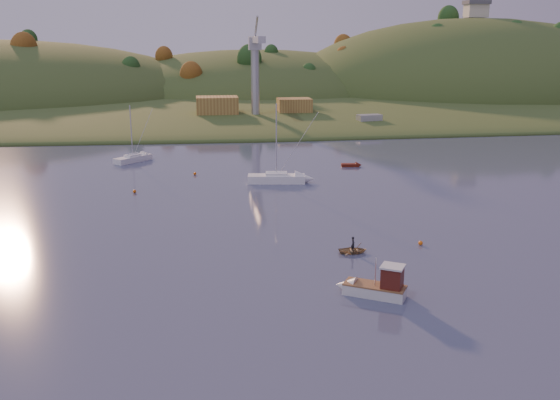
{
  "coord_description": "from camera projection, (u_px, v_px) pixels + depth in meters",
  "views": [
    {
      "loc": [
        -13.04,
        -44.95,
        22.16
      ],
      "look_at": [
        -2.98,
        31.99,
        2.03
      ],
      "focal_mm": 40.0,
      "sensor_mm": 36.0,
      "label": 1
    }
  ],
  "objects": [
    {
      "name": "shore_slope",
      "position": [
        237.0,
        107.0,
        208.7
      ],
      "size": [
        640.0,
        150.0,
        7.0
      ],
      "primitive_type": "ellipsoid",
      "color": "#364D1E",
      "rests_on": "ground"
    },
    {
      "name": "wharf",
      "position": [
        266.0,
        119.0,
        167.76
      ],
      "size": [
        42.0,
        16.0,
        2.4
      ],
      "primitive_type": "cube",
      "color": "slate",
      "rests_on": "ground"
    },
    {
      "name": "ground",
      "position": [
        368.0,
        322.0,
        50.34
      ],
      "size": [
        500.0,
        500.0,
        0.0
      ],
      "primitive_type": "plane",
      "color": "#343E55",
      "rests_on": "ground"
    },
    {
      "name": "sailboat_near",
      "position": [
        133.0,
        158.0,
        115.47
      ],
      "size": [
        6.8,
        7.0,
        10.42
      ],
      "rotation": [
        0.0,
        0.0,
        0.81
      ],
      "color": "white",
      "rests_on": "ground"
    },
    {
      "name": "canoe",
      "position": [
        353.0,
        250.0,
        66.35
      ],
      "size": [
        3.06,
        2.23,
        0.62
      ],
      "primitive_type": "imported",
      "rotation": [
        0.0,
        0.0,
        1.54
      ],
      "color": "#987D54",
      "rests_on": "ground"
    },
    {
      "name": "buoy_0",
      "position": [
        421.0,
        243.0,
        68.89
      ],
      "size": [
        0.5,
        0.5,
        0.5
      ],
      "primitive_type": "sphere",
      "color": "orange",
      "rests_on": "ground"
    },
    {
      "name": "dock_crane",
      "position": [
        256.0,
        59.0,
        159.91
      ],
      "size": [
        3.2,
        28.0,
        20.3
      ],
      "color": "#B7B7BC",
      "rests_on": "wharf"
    },
    {
      "name": "hill_right",
      "position": [
        470.0,
        96.0,
        249.42
      ],
      "size": [
        150.0,
        130.0,
        60.0
      ],
      "primitive_type": "ellipsoid",
      "color": "#364D1E",
      "rests_on": "ground"
    },
    {
      "name": "far_shore",
      "position": [
        228.0,
        91.0,
        271.09
      ],
      "size": [
        620.0,
        220.0,
        1.5
      ],
      "primitive_type": "cube",
      "color": "#364D1E",
      "rests_on": "ground"
    },
    {
      "name": "shed_west",
      "position": [
        217.0,
        106.0,
        166.18
      ],
      "size": [
        11.0,
        8.0,
        4.8
      ],
      "primitive_type": "cube",
      "color": "olive",
      "rests_on": "wharf"
    },
    {
      "name": "red_tender",
      "position": [
        354.0,
        165.0,
        111.33
      ],
      "size": [
        3.77,
        1.63,
        1.24
      ],
      "rotation": [
        0.0,
        0.0,
        -0.11
      ],
      "color": "#5A190C",
      "rests_on": "ground"
    },
    {
      "name": "buoy_2",
      "position": [
        195.0,
        174.0,
        104.34
      ],
      "size": [
        0.5,
        0.5,
        0.5
      ],
      "primitive_type": "sphere",
      "color": "orange",
      "rests_on": "ground"
    },
    {
      "name": "hill_center",
      "position": [
        255.0,
        95.0,
        253.15
      ],
      "size": [
        140.0,
        120.0,
        36.0
      ],
      "primitive_type": "ellipsoid",
      "color": "#364D1E",
      "rests_on": "ground"
    },
    {
      "name": "shed_east",
      "position": [
        294.0,
        106.0,
        169.88
      ],
      "size": [
        9.0,
        7.0,
        4.0
      ],
      "primitive_type": "cube",
      "color": "olive",
      "rests_on": "wharf"
    },
    {
      "name": "buoy_1",
      "position": [
        134.0,
        191.0,
        92.22
      ],
      "size": [
        0.5,
        0.5,
        0.5
      ],
      "primitive_type": "sphere",
      "color": "orange",
      "rests_on": "ground"
    },
    {
      "name": "paddler",
      "position": [
        353.0,
        246.0,
        66.23
      ],
      "size": [
        0.39,
        0.58,
        1.57
      ],
      "primitive_type": "imported",
      "rotation": [
        0.0,
        0.0,
        1.54
      ],
      "color": "black",
      "rests_on": "ground"
    },
    {
      "name": "fishing_boat",
      "position": [
        370.0,
        286.0,
        55.32
      ],
      "size": [
        6.5,
        4.96,
        4.07
      ],
      "rotation": [
        0.0,
        0.0,
        2.61
      ],
      "color": "silver",
      "rests_on": "ground"
    },
    {
      "name": "hillside_trees",
      "position": [
        234.0,
        101.0,
        227.9
      ],
      "size": [
        280.0,
        50.0,
        32.0
      ],
      "primitive_type": null,
      "color": "#19471A",
      "rests_on": "ground"
    },
    {
      "name": "sailboat_far",
      "position": [
        276.0,
        178.0,
        98.68
      ],
      "size": [
        9.27,
        3.8,
        12.5
      ],
      "rotation": [
        0.0,
        0.0,
        -0.12
      ],
      "color": "white",
      "rests_on": "ground"
    },
    {
      "name": "hilltop_house",
      "position": [
        476.0,
        9.0,
        241.03
      ],
      "size": [
        9.0,
        7.0,
        6.45
      ],
      "color": "beige",
      "rests_on": "hill_right"
    },
    {
      "name": "work_vessel",
      "position": [
        369.0,
        124.0,
        157.4
      ],
      "size": [
        14.7,
        7.46,
        3.61
      ],
      "rotation": [
        0.0,
        0.0,
        0.18
      ],
      "color": "slate",
      "rests_on": "ground"
    }
  ]
}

